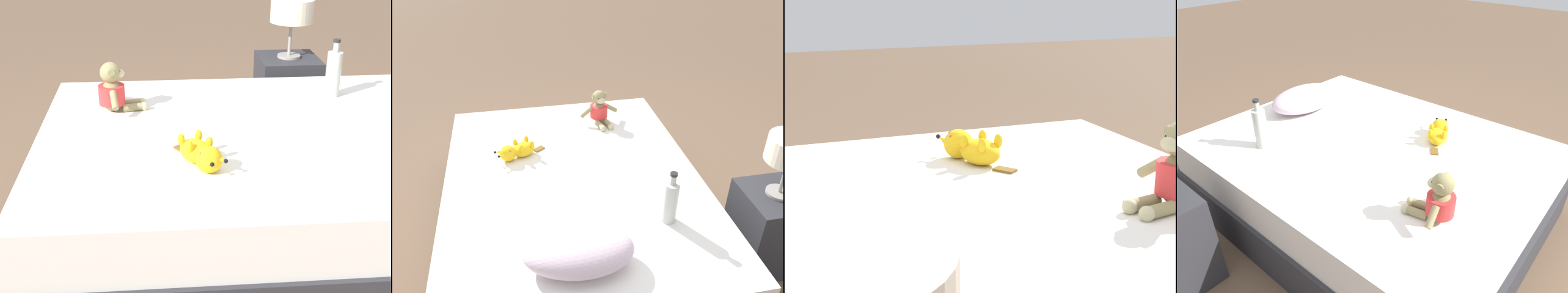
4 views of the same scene
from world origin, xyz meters
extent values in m
cube|color=white|center=(0.00, 0.00, 0.37)|extent=(1.46, 1.88, 0.22)
ellipsoid|color=#C1B789|center=(-0.30, -0.60, 0.66)|extent=(0.07, 0.06, 0.04)
sphere|color=black|center=(-0.28, -0.60, 0.68)|extent=(0.01, 0.01, 0.01)
cylinder|color=#8E8456|center=(-0.25, -0.63, 0.68)|extent=(0.01, 0.03, 0.03)
cylinder|color=#8E8456|center=(-0.20, -0.62, 0.57)|extent=(0.10, 0.05, 0.08)
cylinder|color=#8E8456|center=(-0.34, -0.55, 0.50)|extent=(0.05, 0.10, 0.04)
cylinder|color=#8E8456|center=(-0.28, -0.54, 0.50)|extent=(0.05, 0.10, 0.04)
sphere|color=#C1B789|center=(-0.35, -0.50, 0.50)|extent=(0.04, 0.04, 0.04)
sphere|color=#C1B789|center=(-0.29, -0.49, 0.50)|extent=(0.04, 0.04, 0.04)
ellipsoid|color=yellow|center=(0.26, -0.29, 0.52)|extent=(0.18, 0.16, 0.08)
sphere|color=yellow|center=(0.36, -0.25, 0.53)|extent=(0.10, 0.10, 0.10)
cone|color=yellow|center=(0.39, -0.21, 0.54)|extent=(0.07, 0.05, 0.05)
sphere|color=black|center=(0.41, -0.19, 0.55)|extent=(0.02, 0.02, 0.02)
cone|color=yellow|center=(0.41, -0.26, 0.54)|extent=(0.07, 0.05, 0.05)
sphere|color=black|center=(0.43, -0.25, 0.55)|extent=(0.02, 0.02, 0.02)
sphere|color=red|center=(0.35, -0.22, 0.56)|extent=(0.02, 0.02, 0.02)
sphere|color=red|center=(0.37, -0.28, 0.56)|extent=(0.02, 0.02, 0.02)
ellipsoid|color=yellow|center=(0.28, -0.24, 0.56)|extent=(0.04, 0.04, 0.05)
ellipsoid|color=yellow|center=(0.31, -0.32, 0.56)|extent=(0.04, 0.04, 0.05)
ellipsoid|color=yellow|center=(0.21, -0.27, 0.56)|extent=(0.04, 0.04, 0.05)
ellipsoid|color=yellow|center=(0.24, -0.34, 0.56)|extent=(0.04, 0.04, 0.05)
cube|color=brown|center=(0.16, -0.34, 0.49)|extent=(0.08, 0.07, 0.01)
camera|label=1|loc=(2.09, -0.44, 1.41)|focal=49.32mm
camera|label=2|loc=(0.29, 1.90, 1.90)|focal=37.76mm
camera|label=3|loc=(-1.58, 0.44, 1.08)|focal=57.96mm
camera|label=4|loc=(-1.36, -1.16, 1.54)|focal=32.81mm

